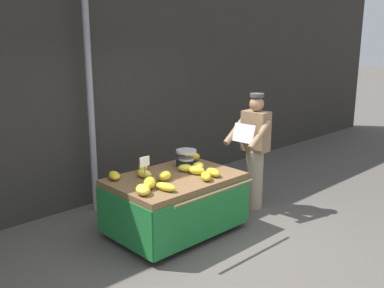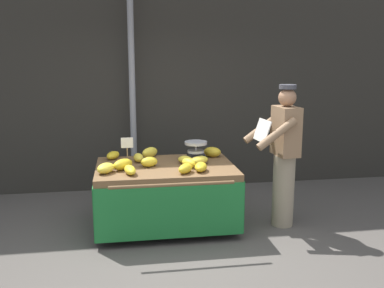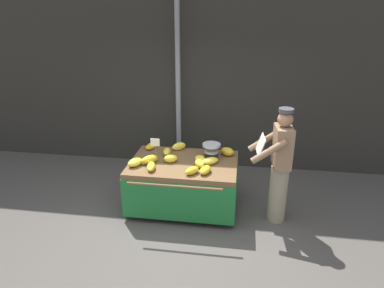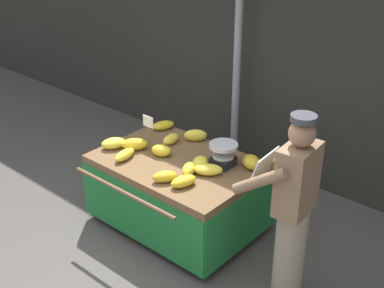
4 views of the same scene
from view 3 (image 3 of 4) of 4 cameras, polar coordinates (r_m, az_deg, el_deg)
The scene contains 20 objects.
ground_plane at distance 4.95m, azimuth -2.51°, elevation -15.47°, with size 60.00×60.00×0.00m, color #514C47.
back_wall at distance 6.64m, azimuth 1.61°, elevation 13.53°, with size 16.00×0.24×4.09m, color #2D2B26.
street_pole at distance 6.41m, azimuth -2.28°, elevation 9.99°, with size 0.09×0.09×3.37m, color gray.
banana_cart at distance 5.42m, azimuth -1.37°, elevation -4.92°, with size 1.64×1.33×0.77m.
weighing_scale at distance 5.43m, azimuth 3.17°, elevation -1.13°, with size 0.28×0.28×0.23m.
price_sign at distance 5.36m, azimuth -6.00°, elevation -0.05°, with size 0.14×0.01×0.34m.
banana_bunch_0 at distance 5.74m, azimuth -2.15°, elevation -0.39°, with size 0.11×0.25×0.13m, color yellow.
banana_bunch_1 at distance 5.25m, azimuth -9.22°, elevation -2.95°, with size 0.16×0.25×0.11m, color yellow.
banana_bunch_2 at distance 5.15m, azimuth 1.22°, elevation -3.19°, with size 0.12×0.22×0.11m, color yellow.
banana_bunch_3 at distance 5.83m, azimuth -6.64°, elevation -0.34°, with size 0.13×0.26×0.09m, color gold.
banana_bunch_4 at distance 5.30m, azimuth -6.90°, elevation -2.50°, with size 0.14×0.28×0.12m, color gold.
banana_bunch_5 at distance 4.97m, azimuth 2.16°, elevation -4.22°, with size 0.14×0.25×0.10m, color gold.
banana_bunch_6 at distance 5.31m, azimuth -3.50°, elevation -2.36°, with size 0.14×0.20×0.12m, color yellow.
banana_bunch_7 at distance 5.25m, azimuth 2.90°, elevation -2.77°, with size 0.15×0.28×0.10m, color yellow.
banana_bunch_8 at distance 4.94m, azimuth -0.01°, elevation -4.33°, with size 0.12×0.24×0.11m, color gold.
banana_bunch_9 at distance 5.32m, azimuth 1.34°, elevation -2.41°, with size 0.15×0.22×0.09m, color yellow.
banana_bunch_10 at distance 5.56m, azimuth 5.73°, elevation -1.23°, with size 0.17×0.22×0.13m, color gold.
banana_bunch_11 at distance 5.57m, azimuth -4.11°, elevation -1.27°, with size 0.12×0.23×0.10m, color yellow.
banana_bunch_12 at distance 5.11m, azimuth -6.66°, elevation -3.65°, with size 0.12×0.28×0.09m, color yellow.
vendor_person at distance 5.10m, azimuth 14.00°, elevation -3.49°, with size 0.60×0.55×1.71m.
Camera 3 is at (0.78, -3.86, 2.99)m, focal length 32.86 mm.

